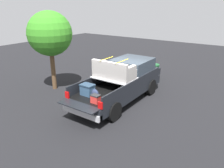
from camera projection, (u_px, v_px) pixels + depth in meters
name	position (u px, v px, depth m)	size (l,w,h in m)	color
ground_plane	(119.00, 101.00, 11.08)	(40.00, 40.00, 0.00)	black
pickup_truck	(123.00, 81.00, 11.04)	(6.05, 2.06, 2.23)	black
tree_background	(50.00, 34.00, 11.69)	(2.38, 2.38, 4.33)	brown
trash_can	(154.00, 72.00, 14.24)	(0.60, 0.60, 0.98)	#1E592D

